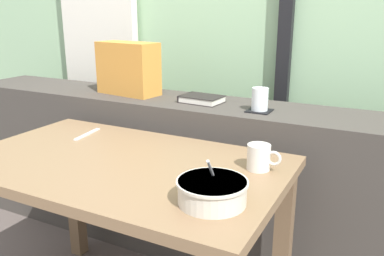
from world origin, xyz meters
TOP-DOWN VIEW (x-y plane):
  - curtain_left_panel at (-0.97, 0.99)m, footprint 0.56×0.06m
  - dark_console_ledge at (0.00, 0.55)m, footprint 2.80×0.37m
  - breakfast_table at (-0.04, -0.05)m, footprint 1.13×0.67m
  - coaster_square at (0.28, 0.50)m, footprint 0.10×0.10m
  - juice_glass at (0.28, 0.50)m, footprint 0.07×0.07m
  - closed_book at (-0.01, 0.54)m, footprint 0.20×0.15m
  - throw_pillow at (-0.43, 0.55)m, footprint 0.34×0.18m
  - soup_bowl at (0.38, -0.20)m, footprint 0.20×0.20m
  - fork_utensil at (-0.34, 0.13)m, footprint 0.04×0.17m
  - ceramic_mug at (0.42, 0.09)m, footprint 0.11×0.08m

SIDE VIEW (x-z plane):
  - dark_console_ledge at x=0.00m, z-range 0.00..0.78m
  - breakfast_table at x=-0.04m, z-range 0.24..0.93m
  - fork_utensil at x=-0.34m, z-range 0.69..0.70m
  - soup_bowl at x=0.38m, z-range 0.66..0.79m
  - ceramic_mug at x=0.42m, z-range 0.69..0.78m
  - coaster_square at x=0.28m, z-range 0.78..0.79m
  - closed_book at x=-0.01m, z-range 0.78..0.81m
  - juice_glass at x=0.28m, z-range 0.78..0.88m
  - throw_pillow at x=-0.43m, z-range 0.78..1.04m
  - curtain_left_panel at x=-0.97m, z-range 0.00..2.50m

